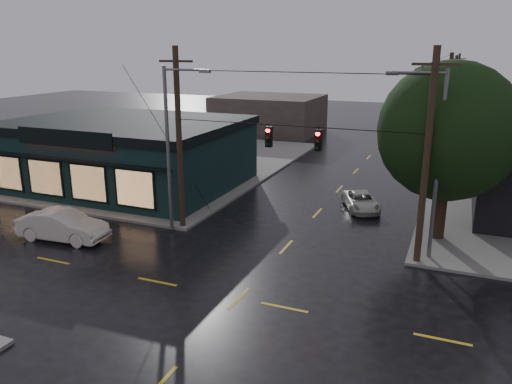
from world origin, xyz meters
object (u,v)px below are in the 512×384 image
at_px(utility_pole_nw, 183,228).
at_px(utility_pole_ne, 416,263).
at_px(corner_tree, 448,132).
at_px(sedan_cream, 63,226).
at_px(suv_silver, 361,201).

relative_size(utility_pole_nw, utility_pole_ne, 1.00).
bearing_deg(utility_pole_ne, utility_pole_nw, 180.00).
relative_size(corner_tree, sedan_cream, 1.89).
bearing_deg(utility_pole_ne, corner_tree, 78.93).
distance_m(sedan_cream, suv_silver, 17.96).
bearing_deg(suv_silver, utility_pole_ne, -84.76).
distance_m(utility_pole_nw, suv_silver, 11.49).
bearing_deg(corner_tree, sedan_cream, -157.48).
bearing_deg(sedan_cream, utility_pole_nw, -55.81).
bearing_deg(suv_silver, utility_pole_nw, -165.01).
height_order(utility_pole_nw, sedan_cream, utility_pole_nw).
height_order(corner_tree, suv_silver, corner_tree).
bearing_deg(utility_pole_ne, suv_silver, 119.51).
xyz_separation_m(utility_pole_nw, sedan_cream, (-5.00, -4.11, 0.82)).
height_order(corner_tree, sedan_cream, corner_tree).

